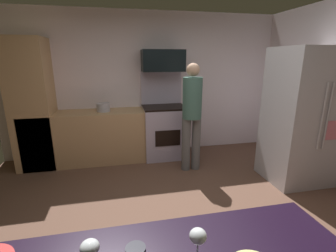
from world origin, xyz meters
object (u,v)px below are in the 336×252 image
Objects in this scene: oven_range at (164,129)px; refrigerator at (302,117)px; stock_pot at (103,107)px; wine_glass_mid at (90,249)px; person_cook at (192,112)px; microwave at (163,61)px; wine_glass_near at (198,237)px.

refrigerator is (1.76, -1.32, 0.45)m from oven_range.
stock_pot is at bearing 154.87° from refrigerator.
refrigerator is at bearing 36.60° from wine_glass_mid.
person_cook is 1.54m from stock_pot.
person_cook reaches higher than oven_range.
stock_pot is at bearing 179.75° from oven_range.
wine_glass_mid is 3.35m from stock_pot.
microwave is at bearing 141.42° from refrigerator.
stock_pot is at bearing 153.76° from person_cook.
person_cook is (0.32, -0.68, 0.45)m from oven_range.
person_cook is 11.11× the size of wine_glass_mid.
wine_glass_near is (-0.82, -2.71, 0.06)m from person_cook.
refrigerator is 12.52× the size of wine_glass_mid.
oven_range is at bearing 81.46° from wine_glass_near.
person_cook is 10.39× the size of wine_glass_near.
wine_glass_mid is (-0.46, 0.04, -0.01)m from wine_glass_near.
microwave reaches higher than wine_glass_mid.
oven_range is 3.52m from wine_glass_mid.
wine_glass_near is (-2.27, -2.06, 0.06)m from refrigerator.
wine_glass_mid reaches higher than stock_pot.
wine_glass_near is 1.07× the size of wine_glass_mid.
refrigerator reaches higher than oven_range.
refrigerator is 1.13× the size of person_cook.
oven_range reaches higher than stock_pot.
person_cook reaches higher than stock_pot.
microwave is at bearing 112.54° from person_cook.
microwave is 4.78× the size of wine_glass_mid.
microwave is 0.38× the size of refrigerator.
microwave is (0.00, 0.08, 1.23)m from oven_range.
oven_range reaches higher than wine_glass_mid.
wine_glass_near is at bearing -80.69° from stock_pot.
microwave is 4.48× the size of wine_glass_near.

